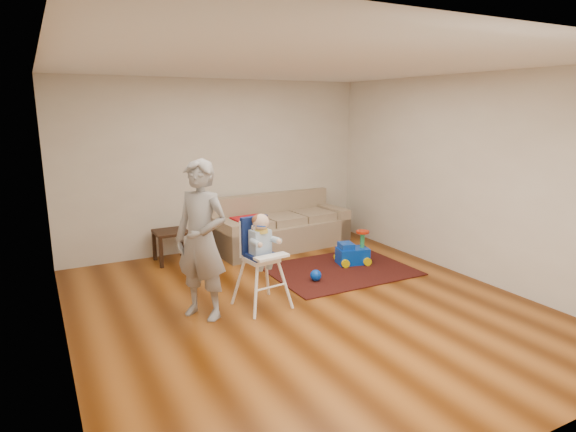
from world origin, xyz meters
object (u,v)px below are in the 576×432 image
sofa (281,222)px  toy_ball (316,275)px  ride_on_toy (353,247)px  side_table (172,246)px  adult (201,240)px  high_chair (261,262)px

sofa → toy_ball: bearing=-106.0°
toy_ball → ride_on_toy: bearing=23.6°
side_table → ride_on_toy: size_ratio=0.98×
ride_on_toy → adult: adult is taller
toy_ball → adult: bearing=-168.7°
ride_on_toy → toy_ball: (-0.86, -0.38, -0.17)m
side_table → high_chair: 2.21m
sofa → side_table: bearing=173.0°
side_table → adult: bearing=-95.4°
toy_ball → side_table: bearing=129.6°
ride_on_toy → adult: (-2.51, -0.70, 0.61)m
side_table → ride_on_toy: (2.31, -1.38, 0.02)m
toy_ball → high_chair: bearing=-158.3°
toy_ball → adult: 1.85m
ride_on_toy → toy_ball: size_ratio=3.25×
toy_ball → sofa: bearing=78.4°
side_table → ride_on_toy: bearing=-30.8°
sofa → side_table: sofa is taller
high_chair → ride_on_toy: bearing=15.9°
sofa → ride_on_toy: (0.52, -1.30, -0.17)m
side_table → ride_on_toy: 2.69m
side_table → adult: (-0.20, -2.08, 0.63)m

